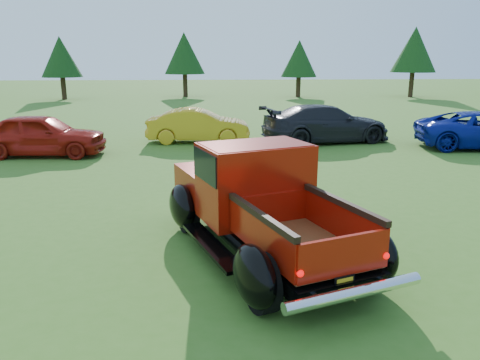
{
  "coord_description": "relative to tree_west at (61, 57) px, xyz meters",
  "views": [
    {
      "loc": [
        -1.07,
        -7.47,
        3.11
      ],
      "look_at": [
        -0.57,
        0.2,
        1.08
      ],
      "focal_mm": 35.0,
      "sensor_mm": 36.0,
      "label": 1
    }
  ],
  "objects": [
    {
      "name": "ground",
      "position": [
        12.0,
        -29.0,
        -3.11
      ],
      "size": [
        120.0,
        120.0,
        0.0
      ],
      "primitive_type": "plane",
      "color": "#39651D",
      "rests_on": "ground"
    },
    {
      "name": "tree_west",
      "position": [
        0.0,
        0.0,
        0.0
      ],
      "size": [
        2.94,
        2.94,
        4.6
      ],
      "color": "#332114",
      "rests_on": "ground"
    },
    {
      "name": "tree_mid_left",
      "position": [
        9.0,
        2.0,
        0.27
      ],
      "size": [
        3.2,
        3.2,
        5.0
      ],
      "color": "#332114",
      "rests_on": "ground"
    },
    {
      "name": "tree_mid_right",
      "position": [
        18.0,
        1.0,
        -0.14
      ],
      "size": [
        2.82,
        2.82,
        4.4
      ],
      "color": "#332114",
      "rests_on": "ground"
    },
    {
      "name": "tree_east",
      "position": [
        27.0,
        0.5,
        0.55
      ],
      "size": [
        3.46,
        3.46,
        5.4
      ],
      "color": "#332114",
      "rests_on": "ground"
    },
    {
      "name": "pickup_truck",
      "position": [
        11.64,
        -29.13,
        -2.27
      ],
      "size": [
        3.49,
        5.07,
        1.77
      ],
      "rotation": [
        0.0,
        0.0,
        0.35
      ],
      "color": "black",
      "rests_on": "ground"
    },
    {
      "name": "show_car_red",
      "position": [
        5.5,
        -21.15,
        -2.43
      ],
      "size": [
        4.07,
        1.79,
        1.36
      ],
      "primitive_type": "imported",
      "rotation": [
        0.0,
        0.0,
        1.53
      ],
      "color": "#9E170E",
      "rests_on": "ground"
    },
    {
      "name": "show_car_yellow",
      "position": [
        10.5,
        -18.99,
        -2.48
      ],
      "size": [
        3.83,
        1.44,
        1.25
      ],
      "primitive_type": "imported",
      "rotation": [
        0.0,
        0.0,
        1.54
      ],
      "color": "gold",
      "rests_on": "ground"
    },
    {
      "name": "show_car_grey",
      "position": [
        15.26,
        -19.28,
        -2.41
      ],
      "size": [
        5.09,
        2.86,
        1.39
      ],
      "primitive_type": "imported",
      "rotation": [
        0.0,
        0.0,
        1.77
      ],
      "color": "black",
      "rests_on": "ground"
    }
  ]
}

